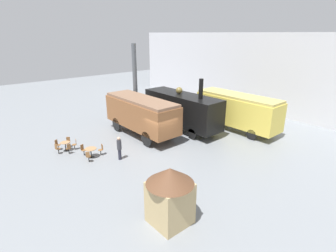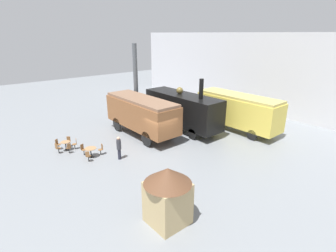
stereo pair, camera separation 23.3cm
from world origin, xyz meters
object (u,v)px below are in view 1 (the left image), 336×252
Objects in this scene: cafe_table_near at (65,145)px; ticket_kiosk at (170,193)px; cafe_chair_0 at (69,148)px; steam_locomotive at (182,109)px; passenger_coach_wooden at (141,113)px; cafe_table_mid at (91,150)px; passenger_coach_vintage at (237,110)px; visitor_person at (119,147)px.

cafe_table_near is 0.25× the size of ticket_kiosk.
steam_locomotive is at bearing -97.29° from cafe_chair_0.
passenger_coach_wooden is 6.93m from cafe_table_near.
cafe_table_near is 2.63m from cafe_table_mid.
passenger_coach_wooden reaches higher than passenger_coach_vintage.
ticket_kiosk is at bearing 4.02° from cafe_table_near.
cafe_table_mid is 2.29m from visitor_person.
passenger_coach_vintage is 12.14m from visitor_person.
passenger_coach_vintage reaches higher than visitor_person.
passenger_coach_wooden is at bearing -91.78° from cafe_chair_0.
cafe_table_near is 0.85× the size of cafe_chair_0.
visitor_person is at bearing 40.93° from cafe_table_mid.
visitor_person is at bearing -53.84° from passenger_coach_wooden.
passenger_coach_wooden is 12.14m from ticket_kiosk.
passenger_coach_vintage is at bearing 47.89° from steam_locomotive.
visitor_person is at bearing -98.24° from passenger_coach_vintage.
passenger_coach_vintage reaches higher than cafe_table_near.
visitor_person reaches higher than cafe_table_mid.
ticket_kiosk is (10.63, -5.83, -0.46)m from passenger_coach_wooden.
steam_locomotive reaches higher than cafe_table_mid.
steam_locomotive reaches higher than cafe_table_near.
steam_locomotive is at bearing -132.11° from passenger_coach_vintage.
cafe_table_near reaches higher than cafe_table_mid.
visitor_person is at bearing -142.17° from cafe_chair_0.
cafe_table_mid is 9.36m from ticket_kiosk.
passenger_coach_wooden reaches higher than cafe_chair_0.
ticket_kiosk is (9.30, -0.20, 1.10)m from cafe_table_mid.
steam_locomotive is 9.75× the size of cafe_chair_0.
ticket_kiosk is at bearing -1.23° from cafe_table_mid.
steam_locomotive reaches higher than cafe_chair_0.
ticket_kiosk is (10.99, 0.84, 1.16)m from cafe_chair_0.
ticket_kiosk is at bearing -28.75° from passenger_coach_wooden.
cafe_chair_0 is 0.29× the size of ticket_kiosk.
visitor_person is (4.13, 2.50, 0.43)m from cafe_table_near.
passenger_coach_vintage is 9.57× the size of cafe_chair_0.
cafe_chair_0 is at bearing -98.54° from steam_locomotive.
visitor_person is (3.04, -4.16, -1.14)m from passenger_coach_wooden.
steam_locomotive reaches higher than ticket_kiosk.
cafe_chair_0 is (-0.35, -6.67, -1.62)m from passenger_coach_wooden.
steam_locomotive is at bearing 72.42° from passenger_coach_wooden.
passenger_coach_wooden is at bearing -107.58° from steam_locomotive.
cafe_table_near is (-5.86, -14.47, -1.46)m from passenger_coach_vintage.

